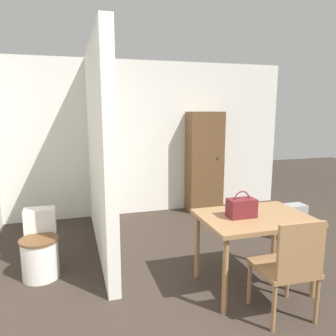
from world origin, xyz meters
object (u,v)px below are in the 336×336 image
Objects in this scene: handbag at (242,208)px; space_heater at (293,222)px; wooden_chair at (289,265)px; toilet at (40,250)px; dining_table at (254,224)px; wooden_cabinet at (204,162)px.

handbag is 0.55× the size of space_heater.
wooden_chair is 1.32× the size of toilet.
dining_table is 2.21m from toilet.
dining_table is 1.16× the size of wooden_chair.
wooden_cabinet is at bearing 74.95° from handbag.
toilet reaches higher than space_heater.
toilet is 3.19m from space_heater.
wooden_chair is 0.65m from handbag.
space_heater is (1.32, 0.92, -0.59)m from handbag.
dining_table is at bearing -22.74° from toilet.
wooden_chair is 3.42× the size of handbag.
handbag is at bearing -24.06° from toilet.
dining_table is 0.55m from wooden_chair.
wooden_chair is at bearing -99.61° from wooden_cabinet.
dining_table is 2.17× the size of space_heater.
space_heater is at bearing -66.80° from wooden_cabinet.
wooden_chair reaches higher than toilet.
dining_table is at bearing -141.65° from space_heater.
dining_table reaches higher than toilet.
wooden_cabinet is (0.51, 2.99, 0.36)m from wooden_chair.
wooden_cabinet is at bearing 113.20° from space_heater.
wooden_chair is at bearing -88.46° from dining_table.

